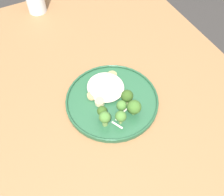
# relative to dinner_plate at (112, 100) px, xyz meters

# --- Properties ---
(ground) EXTENTS (6.00, 6.00, 0.00)m
(ground) POSITION_rel_dinner_plate_xyz_m (0.05, -0.04, -0.75)
(ground) COLOR #2D2B28
(wooden_dining_table) EXTENTS (1.40, 1.00, 0.74)m
(wooden_dining_table) POSITION_rel_dinner_plate_xyz_m (0.05, -0.04, -0.09)
(wooden_dining_table) COLOR brown
(wooden_dining_table) RESTS_ON ground
(dinner_plate) EXTENTS (0.29, 0.29, 0.02)m
(dinner_plate) POSITION_rel_dinner_plate_xyz_m (0.00, 0.00, 0.00)
(dinner_plate) COLOR #235133
(dinner_plate) RESTS_ON wooden_dining_table
(noodle_bed) EXTENTS (0.12, 0.12, 0.02)m
(noodle_bed) POSITION_rel_dinner_plate_xyz_m (-0.05, 0.00, 0.01)
(noodle_bed) COLOR beige
(noodle_bed) RESTS_ON dinner_plate
(seared_scallop_center_golden) EXTENTS (0.02, 0.02, 0.02)m
(seared_scallop_center_golden) POSITION_rel_dinner_plate_xyz_m (-0.02, -0.01, 0.01)
(seared_scallop_center_golden) COLOR #DBB77A
(seared_scallop_center_golden) RESTS_ON dinner_plate
(seared_scallop_large_seared) EXTENTS (0.03, 0.03, 0.02)m
(seared_scallop_large_seared) POSITION_rel_dinner_plate_xyz_m (-0.04, 0.00, 0.01)
(seared_scallop_large_seared) COLOR beige
(seared_scallop_large_seared) RESTS_ON dinner_plate
(seared_scallop_rear_pale) EXTENTS (0.03, 0.03, 0.01)m
(seared_scallop_rear_pale) POSITION_rel_dinner_plate_xyz_m (-0.08, 0.04, 0.01)
(seared_scallop_rear_pale) COLOR #DBB77A
(seared_scallop_rear_pale) RESTS_ON dinner_plate
(seared_scallop_half_hidden) EXTENTS (0.03, 0.03, 0.01)m
(seared_scallop_half_hidden) POSITION_rel_dinner_plate_xyz_m (-0.04, -0.05, 0.01)
(seared_scallop_half_hidden) COLOR #DBB77A
(seared_scallop_half_hidden) RESTS_ON dinner_plate
(seared_scallop_right_edge) EXTENTS (0.02, 0.02, 0.02)m
(seared_scallop_right_edge) POSITION_rel_dinner_plate_xyz_m (-0.04, -0.02, 0.01)
(seared_scallop_right_edge) COLOR #E5C689
(seared_scallop_right_edge) RESTS_ON dinner_plate
(seared_scallop_left_edge) EXTENTS (0.03, 0.03, 0.02)m
(seared_scallop_left_edge) POSITION_rel_dinner_plate_xyz_m (-0.00, -0.04, 0.01)
(seared_scallop_left_edge) COLOR beige
(seared_scallop_left_edge) RESTS_ON dinner_plate
(seared_scallop_front_small) EXTENTS (0.03, 0.03, 0.01)m
(seared_scallop_front_small) POSITION_rel_dinner_plate_xyz_m (-0.07, -0.02, 0.01)
(seared_scallop_front_small) COLOR #E5C689
(seared_scallop_front_small) RESTS_ON dinner_plate
(broccoli_floret_beside_noodles) EXTENTS (0.03, 0.03, 0.05)m
(broccoli_floret_beside_noodles) POSITION_rel_dinner_plate_xyz_m (0.05, 0.01, 0.03)
(broccoli_floret_beside_noodles) COLOR #89A356
(broccoli_floret_beside_noodles) RESTS_ON dinner_plate
(broccoli_floret_split_head) EXTENTS (0.04, 0.04, 0.05)m
(broccoli_floret_split_head) POSITION_rel_dinner_plate_xyz_m (0.07, 0.03, 0.03)
(broccoli_floret_split_head) COLOR #7A994C
(broccoli_floret_split_head) RESTS_ON dinner_plate
(broccoli_floret_rear_charred) EXTENTS (0.03, 0.03, 0.05)m
(broccoli_floret_rear_charred) POSITION_rel_dinner_plate_xyz_m (0.08, -0.02, 0.03)
(broccoli_floret_rear_charred) COLOR #89A356
(broccoli_floret_rear_charred) RESTS_ON dinner_plate
(broccoli_floret_right_tilted) EXTENTS (0.03, 0.03, 0.06)m
(broccoli_floret_right_tilted) POSITION_rel_dinner_plate_xyz_m (0.07, -0.06, 0.04)
(broccoli_floret_right_tilted) COLOR #7A994C
(broccoli_floret_right_tilted) RESTS_ON dinner_plate
(broccoli_floret_near_rim) EXTENTS (0.04, 0.04, 0.06)m
(broccoli_floret_near_rim) POSITION_rel_dinner_plate_xyz_m (0.03, 0.03, 0.04)
(broccoli_floret_near_rim) COLOR #89A356
(broccoli_floret_near_rim) RESTS_ON dinner_plate
(broccoli_floret_left_leaning) EXTENTS (0.03, 0.03, 0.05)m
(broccoli_floret_left_leaning) POSITION_rel_dinner_plate_xyz_m (0.04, -0.05, 0.03)
(broccoli_floret_left_leaning) COLOR #7A994C
(broccoli_floret_left_leaning) RESTS_ON dinner_plate
(onion_sliver_long_sliver) EXTENTS (0.02, 0.04, 0.00)m
(onion_sliver_long_sliver) POSITION_rel_dinner_plate_xyz_m (0.03, 0.04, 0.01)
(onion_sliver_long_sliver) COLOR silver
(onion_sliver_long_sliver) RESTS_ON dinner_plate
(onion_sliver_short_strip) EXTENTS (0.02, 0.05, 0.00)m
(onion_sliver_short_strip) POSITION_rel_dinner_plate_xyz_m (0.06, -0.00, 0.01)
(onion_sliver_short_strip) COLOR silver
(onion_sliver_short_strip) RESTS_ON dinner_plate
(onion_sliver_pale_crescent) EXTENTS (0.04, 0.02, 0.00)m
(onion_sliver_pale_crescent) POSITION_rel_dinner_plate_xyz_m (0.09, -0.03, 0.01)
(onion_sliver_pale_crescent) COLOR silver
(onion_sliver_pale_crescent) RESTS_ON dinner_plate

